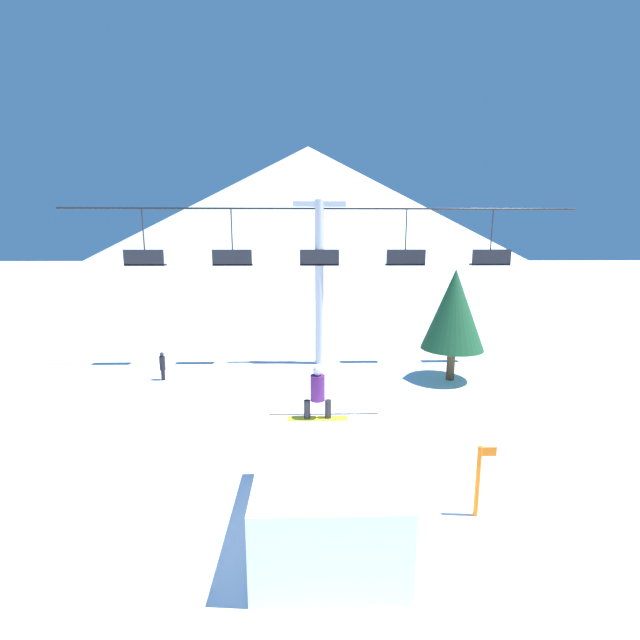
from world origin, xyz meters
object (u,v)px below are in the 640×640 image
snow_ramp (327,490)px  snowboarder (318,393)px  pine_tree_near (454,310)px  distant_skier (162,365)px  trail_marker (479,479)px

snow_ramp → snowboarder: (-0.15, 1.68, 1.49)m
snowboarder → pine_tree_near: (5.84, 7.68, 0.71)m
snow_ramp → distant_skier: snow_ramp is taller
snowboarder → trail_marker: bearing=-22.4°
trail_marker → distant_skier: trail_marker is taller
snow_ramp → pine_tree_near: pine_tree_near is taller
pine_tree_near → trail_marker: (-2.41, -9.10, -2.16)m
snowboarder → distant_skier: 10.35m
snow_ramp → distant_skier: (-6.57, 9.63, -0.16)m
snowboarder → trail_marker: (3.43, -1.41, -1.46)m
snowboarder → distant_skier: size_ratio=1.17×
snowboarder → pine_tree_near: 9.68m
trail_marker → distant_skier: size_ratio=1.32×
snowboarder → distant_skier: (-6.42, 7.94, -1.65)m
snowboarder → pine_tree_near: pine_tree_near is taller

